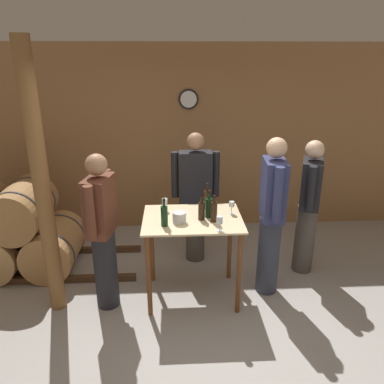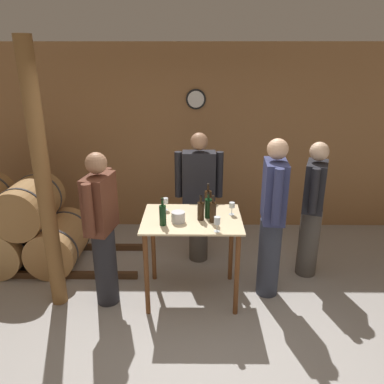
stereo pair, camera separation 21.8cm
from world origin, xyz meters
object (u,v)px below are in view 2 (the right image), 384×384
wine_glass_near_right (232,206)px  person_host (102,228)px  wine_bottle_far_left (163,215)px  ice_bucket (178,217)px  wine_bottle_center (208,208)px  wine_glass_near_center (217,221)px  person_visitor_near_door (199,196)px  wooden_post (44,184)px  person_visitor_bearded (313,208)px  wine_bottle_left (201,210)px  wine_bottle_right (208,199)px  wine_bottle_far_right (213,212)px  wine_glass_near_left (165,201)px  person_visitor_with_scarf (272,216)px

wine_glass_near_right → person_host: 1.36m
wine_bottle_far_left → ice_bucket: 0.18m
wine_bottle_center → wine_glass_near_center: size_ratio=1.84×
wine_bottle_far_left → person_visitor_near_door: size_ratio=0.17×
person_visitor_near_door → wine_bottle_center: bearing=-83.5°
wine_glass_near_center → wine_glass_near_right: bearing=66.3°
wooden_post → person_visitor_bearded: 2.93m
wine_bottle_left → wine_glass_near_right: 0.36m
wine_bottle_right → wine_bottle_far_right: wine_bottle_right is taller
wine_bottle_far_right → wine_glass_near_right: (0.21, 0.19, -0.01)m
wooden_post → person_visitor_near_door: wooden_post is taller
wine_glass_near_center → wine_bottle_left: bearing=119.1°
wooden_post → wine_glass_near_center: (1.68, -0.19, -0.30)m
person_host → wine_bottle_center: bearing=7.1°
wine_glass_near_left → person_host: 0.72m
wine_bottle_far_left → person_visitor_bearded: 1.80m
wine_bottle_right → wine_bottle_left: bearing=-105.5°
wine_glass_near_center → person_visitor_bearded: (1.15, 0.77, -0.18)m
wine_bottle_left → wine_bottle_far_right: wine_bottle_far_right is taller
wine_glass_near_left → wine_glass_near_center: wine_glass_near_center is taller
wine_glass_near_left → wine_glass_near_center: (0.53, -0.52, 0.01)m
wine_glass_near_right → person_visitor_near_door: (-0.34, 0.71, -0.16)m
wine_glass_near_center → ice_bucket: 0.44m
wine_bottle_far_left → person_visitor_with_scarf: (1.13, 0.22, -0.11)m
wine_bottle_far_right → ice_bucket: (-0.35, -0.00, -0.06)m
wine_bottle_far_right → person_visitor_with_scarf: size_ratio=0.16×
wine_bottle_left → wine_bottle_right: size_ratio=0.93×
ice_bucket → person_visitor_bearded: 1.63m
wine_bottle_far_right → wine_glass_near_left: size_ratio=2.05×
wine_bottle_right → person_host: (-1.09, -0.38, -0.17)m
wine_bottle_far_right → wine_glass_near_center: wine_bottle_far_right is taller
wine_bottle_far_left → wine_bottle_right: (0.46, 0.43, -0.00)m
wine_bottle_center → person_visitor_with_scarf: (0.67, 0.04, -0.11)m
wine_bottle_far_right → person_visitor_with_scarf: person_visitor_with_scarf is taller
person_visitor_bearded → wine_glass_near_center: bearing=-146.1°
wine_glass_near_right → person_visitor_near_door: person_visitor_near_door is taller
wine_bottle_right → ice_bucket: (-0.31, -0.36, -0.05)m
wine_bottle_far_left → wine_bottle_far_right: (0.50, 0.07, 0.00)m
wooden_post → wine_bottle_far_left: bearing=-2.2°
wine_bottle_far_right → ice_bucket: bearing=-180.0°
wine_bottle_center → person_visitor_bearded: 1.32m
wine_glass_near_right → person_visitor_with_scarf: bearing=-5.5°
wine_bottle_far_left → person_visitor_with_scarf: size_ratio=0.16×
wine_bottle_center → person_host: (-1.08, -0.13, -0.17)m
wine_bottle_far_left → person_visitor_bearded: size_ratio=0.17×
wooden_post → ice_bucket: 1.35m
wine_bottle_right → wine_glass_near_right: 0.30m
wine_bottle_far_left → wine_bottle_right: 0.63m
wine_bottle_left → person_host: person_host is taller
wooden_post → wine_bottle_far_right: bearing=1.0°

